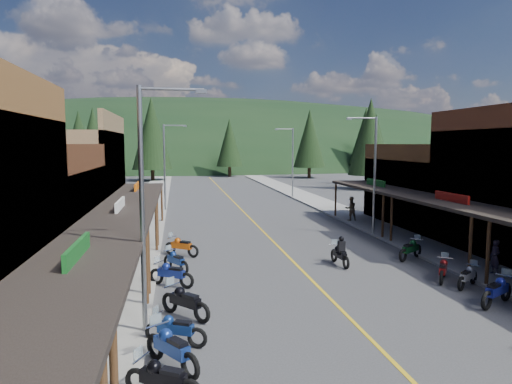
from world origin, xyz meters
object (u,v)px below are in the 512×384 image
pine_2 (152,133)px  pedestrian_east_a (495,257)px  bike_west_9 (181,245)px  pine_6 (438,143)px  bike_east_6 (468,275)px  shop_west_2 (7,224)px  bike_east_8 (411,248)px  shop_east_3 (437,192)px  streetlight_1 (166,163)px  pine_4 (310,138)px  pine_8 (46,146)px  bike_west_8 (176,260)px  pine_10 (94,140)px  bike_west_4 (172,346)px  streetlight_2 (373,170)px  bike_west_5 (176,328)px  pine_7 (43,139)px  bike_west_3 (163,377)px  pine_11 (370,137)px  pine_5 (366,136)px  bike_west_7 (171,273)px  pine_3 (230,143)px  pedestrian_east_b (351,209)px  bike_east_5 (497,289)px  streetlight_0 (147,199)px  bike_east_7 (443,269)px  pine_9 (376,143)px  rider_on_bike (340,253)px  shop_west_3 (58,185)px  pine_1 (79,139)px  streetlight_3 (291,159)px

pine_2 → pedestrian_east_a: size_ratio=8.56×
pedestrian_east_a → bike_west_9: bearing=-113.7°
pine_6 → bike_east_6: bearing=-120.5°
shop_west_2 → bike_east_8: bearing=-0.4°
bike_west_9 → shop_east_3: bearing=-34.1°
streetlight_1 → bike_east_8: 24.67m
pine_2 → pine_4: (28.00, 2.00, -0.75)m
pine_8 → bike_west_8: size_ratio=4.91×
pine_4 → bike_west_8: bearing=-112.4°
pine_10 → bike_west_4: pine_10 is taller
shop_west_2 → bike_west_9: bearing=19.1°
streetlight_2 → bike_west_5: bearing=-131.1°
pine_7 → bike_west_3: 89.97m
shop_west_2 → pine_11: (33.75, 36.30, 4.65)m
pine_5 → bike_west_7: size_ratio=6.41×
pine_3 → pedestrian_east_b: bearing=-86.1°
pine_3 → bike_east_5: (2.04, -71.54, -5.84)m
pine_3 → pine_7: bearing=164.5°
shop_east_3 → pine_10: bearing=129.4°
bike_west_4 → pine_11: bearing=25.3°
streetlight_0 → bike_west_5: (0.83, -0.97, -3.89)m
bike_west_7 → pine_2: bearing=37.0°
pine_2 → bike_east_7: 62.75m
bike_east_5 → bike_east_7: size_ratio=1.13×
pine_9 → bike_west_3: (-30.41, -55.00, -5.78)m
streetlight_2 → bike_west_7: (-13.26, -8.98, -3.84)m
shop_west_2 → bike_west_4: 12.80m
shop_east_3 → bike_west_8: (-19.88, -9.89, -1.95)m
pine_10 → rider_on_bike: size_ratio=5.48×
pine_3 → bike_west_5: size_ratio=5.48×
pine_5 → shop_west_3: bearing=-128.2°
bike_east_5 → pine_1: bearing=173.3°
pine_1 → streetlight_2: bearing=-63.5°
pine_11 → pine_1: bearing=144.0°
pine_1 → bike_west_5: (17.88, -76.97, -6.66)m
bike_east_8 → shop_west_2: bearing=-123.5°
shop_west_2 → streetlight_0: streetlight_0 is taller
bike_west_7 → bike_west_9: bearing=28.2°
bike_west_3 → bike_east_6: (12.76, 6.68, -0.05)m
pine_8 → bike_west_8: (15.88, -38.59, -5.40)m
shop_west_2 → bike_east_7: size_ratio=5.41×
streetlight_3 → pine_4: (11.05, 30.00, 2.78)m
pine_4 → pedestrian_east_a: bearing=-98.7°
pine_4 → pedestrian_east_a: 63.17m
pine_6 → bike_west_3: 90.87m
pine_4 → bike_west_9: (-23.81, -55.54, -6.62)m
pine_10 → bike_west_8: (11.88, -48.59, -6.20)m
rider_on_bike → streetlight_3: bearing=76.8°
pine_10 → bike_east_7: (23.84, -52.26, -6.21)m
shop_east_3 → pine_2: pine_2 is taller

